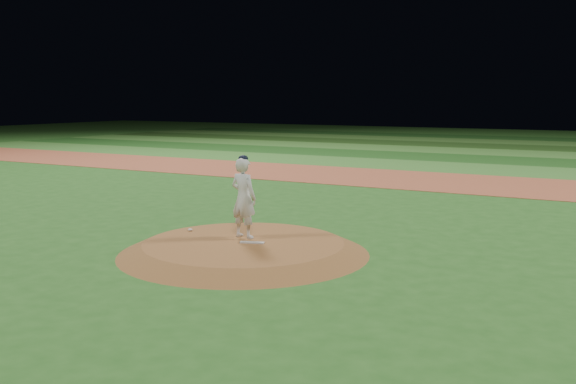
{
  "coord_description": "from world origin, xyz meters",
  "views": [
    {
      "loc": [
        7.51,
        -11.56,
        3.4
      ],
      "look_at": [
        0.0,
        2.0,
        1.1
      ],
      "focal_mm": 40.0,
      "sensor_mm": 36.0,
      "label": 1
    }
  ],
  "objects_px": {
    "rosin_bag": "(190,230)",
    "pitcher_on_mound": "(244,197)",
    "pitchers_mound": "(244,247)",
    "pitching_rubber": "(252,242)"
  },
  "relations": [
    {
      "from": "rosin_bag",
      "to": "pitcher_on_mound",
      "type": "relative_size",
      "value": 0.06
    },
    {
      "from": "rosin_bag",
      "to": "pitcher_on_mound",
      "type": "height_order",
      "value": "pitcher_on_mound"
    },
    {
      "from": "pitcher_on_mound",
      "to": "rosin_bag",
      "type": "bearing_deg",
      "value": -179.15
    },
    {
      "from": "pitcher_on_mound",
      "to": "pitchers_mound",
      "type": "bearing_deg",
      "value": -57.42
    },
    {
      "from": "pitchers_mound",
      "to": "rosin_bag",
      "type": "bearing_deg",
      "value": 168.4
    },
    {
      "from": "pitching_rubber",
      "to": "rosin_bag",
      "type": "height_order",
      "value": "rosin_bag"
    },
    {
      "from": "pitching_rubber",
      "to": "rosin_bag",
      "type": "distance_m",
      "value": 2.0
    },
    {
      "from": "rosin_bag",
      "to": "pitcher_on_mound",
      "type": "distance_m",
      "value": 1.75
    },
    {
      "from": "pitchers_mound",
      "to": "rosin_bag",
      "type": "height_order",
      "value": "rosin_bag"
    },
    {
      "from": "rosin_bag",
      "to": "pitcher_on_mound",
      "type": "xyz_separation_m",
      "value": [
        1.51,
        0.02,
        0.89
      ]
    }
  ]
}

